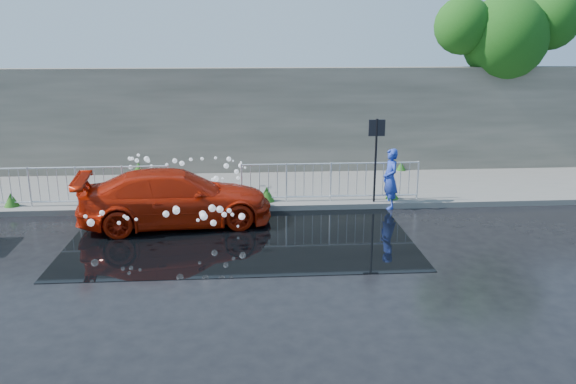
{
  "coord_description": "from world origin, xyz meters",
  "views": [
    {
      "loc": [
        0.72,
        -11.83,
        4.62
      ],
      "look_at": [
        1.65,
        1.25,
        1.0
      ],
      "focal_mm": 35.0,
      "sensor_mm": 36.0,
      "label": 1
    }
  ],
  "objects": [
    {
      "name": "weeds",
      "position": [
        -0.41,
        4.5,
        0.34
      ],
      "size": [
        12.17,
        3.93,
        0.42
      ],
      "color": "#1D4D14",
      "rests_on": "pavement"
    },
    {
      "name": "red_car",
      "position": [
        -1.15,
        2.0,
        0.7
      ],
      "size": [
        5.02,
        2.55,
        1.4
      ],
      "primitive_type": "imported",
      "rotation": [
        0.0,
        0.0,
        1.7
      ],
      "color": "#A61A06",
      "rests_on": "ground"
    },
    {
      "name": "curb",
      "position": [
        0.0,
        3.0,
        0.08
      ],
      "size": [
        30.0,
        0.25,
        0.16
      ],
      "primitive_type": "cube",
      "color": "#60605C",
      "rests_on": "ground"
    },
    {
      "name": "ground",
      "position": [
        0.0,
        0.0,
        0.0
      ],
      "size": [
        90.0,
        90.0,
        0.0
      ],
      "primitive_type": "plane",
      "color": "black",
      "rests_on": "ground"
    },
    {
      "name": "pavement",
      "position": [
        0.0,
        5.0,
        0.07
      ],
      "size": [
        30.0,
        4.0,
        0.15
      ],
      "primitive_type": "cube",
      "color": "#60605C",
      "rests_on": "ground"
    },
    {
      "name": "retaining_wall",
      "position": [
        0.0,
        7.2,
        1.9
      ],
      "size": [
        30.0,
        0.6,
        3.5
      ],
      "primitive_type": "cube",
      "color": "#535046",
      "rests_on": "pavement"
    },
    {
      "name": "water_spray",
      "position": [
        -0.98,
        2.83,
        0.7
      ],
      "size": [
        3.66,
        5.66,
        1.09
      ],
      "color": "white",
      "rests_on": "ground"
    },
    {
      "name": "person",
      "position": [
        4.61,
        3.0,
        0.84
      ],
      "size": [
        0.48,
        0.66,
        1.68
      ],
      "primitive_type": "imported",
      "rotation": [
        0.0,
        0.0,
        -1.43
      ],
      "color": "#233DB1",
      "rests_on": "ground"
    },
    {
      "name": "sign_post",
      "position": [
        4.2,
        3.1,
        1.72
      ],
      "size": [
        0.45,
        0.06,
        2.5
      ],
      "color": "black",
      "rests_on": "ground"
    },
    {
      "name": "railing_right",
      "position": [
        3.0,
        3.35,
        0.74
      ],
      "size": [
        5.05,
        0.05,
        1.1
      ],
      "color": "silver",
      "rests_on": "pavement"
    },
    {
      "name": "tree",
      "position": [
        9.56,
        7.41,
        4.76
      ],
      "size": [
        4.99,
        2.89,
        6.22
      ],
      "color": "#332114",
      "rests_on": "ground"
    },
    {
      "name": "puddle",
      "position": [
        0.5,
        1.0,
        0.01
      ],
      "size": [
        8.0,
        5.0,
        0.01
      ],
      "primitive_type": "cube",
      "color": "black",
      "rests_on": "ground"
    },
    {
      "name": "railing_left",
      "position": [
        -4.0,
        3.35,
        0.74
      ],
      "size": [
        5.05,
        0.05,
        1.1
      ],
      "color": "silver",
      "rests_on": "pavement"
    }
  ]
}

